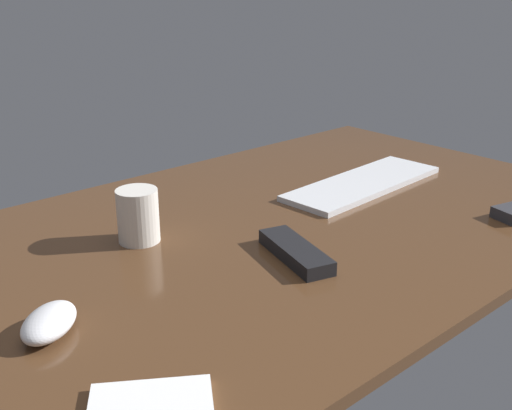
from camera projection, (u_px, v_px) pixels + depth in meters
The scene contains 5 objects.
desk at pixel (275, 229), 118.55cm from camera, with size 140.00×84.00×2.00cm, color #4C301C.
keyboard at pixel (363, 183), 138.51cm from camera, with size 41.10×13.40×1.22cm, color silver.
computer_mouse at pixel (49, 322), 82.37cm from camera, with size 10.12×6.18×3.44cm, color silver.
tv_remote at pixel (296, 252), 103.95cm from camera, with size 16.92×5.32×2.38cm, color black.
coffee_mug at pixel (138, 216), 109.39cm from camera, with size 7.26×7.26×9.50cm, color silver.
Camera 1 is at (-75.42, -79.11, 47.26)cm, focal length 44.28 mm.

